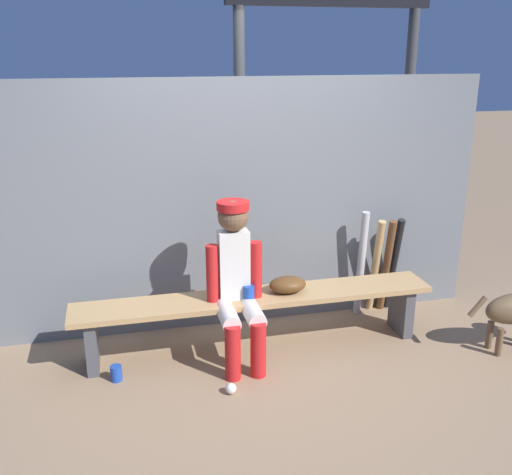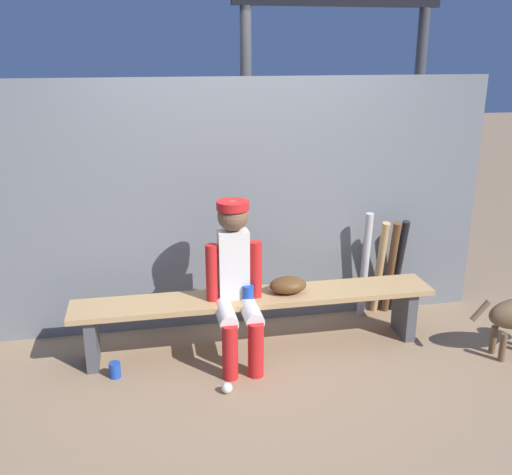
{
  "view_description": "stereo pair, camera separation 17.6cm",
  "coord_description": "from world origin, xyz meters",
  "px_view_note": "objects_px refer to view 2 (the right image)",
  "views": [
    {
      "loc": [
        -0.95,
        -3.87,
        2.19
      ],
      "look_at": [
        0.0,
        0.0,
        0.89
      ],
      "focal_mm": 41.02,
      "sensor_mm": 36.0,
      "label": 1
    },
    {
      "loc": [
        -0.77,
        -3.91,
        2.19
      ],
      "look_at": [
        0.0,
        0.0,
        0.89
      ],
      "focal_mm": 41.02,
      "sensor_mm": 36.0,
      "label": 2
    }
  ],
  "objects_px": {
    "dugout_bench": "(256,306)",
    "player_seated": "(236,278)",
    "baseball_glove": "(288,285)",
    "cup_on_ground": "(115,370)",
    "scoreboard": "(345,5)",
    "bat_aluminum_black": "(398,267)",
    "cup_on_bench": "(248,293)",
    "bat_wood_tan": "(380,268)",
    "bat_wood_dark": "(391,268)",
    "baseball": "(227,388)",
    "bat_aluminum_silver": "(365,266)"
  },
  "relations": [
    {
      "from": "baseball_glove",
      "to": "player_seated",
      "type": "bearing_deg",
      "value": -165.25
    },
    {
      "from": "baseball",
      "to": "cup_on_bench",
      "type": "xyz_separation_m",
      "value": [
        0.24,
        0.48,
        0.46
      ]
    },
    {
      "from": "bat_aluminum_silver",
      "to": "cup_on_ground",
      "type": "height_order",
      "value": "bat_aluminum_silver"
    },
    {
      "from": "bat_aluminum_black",
      "to": "baseball",
      "type": "height_order",
      "value": "bat_aluminum_black"
    },
    {
      "from": "bat_wood_dark",
      "to": "bat_aluminum_black",
      "type": "xyz_separation_m",
      "value": [
        0.08,
        0.04,
        -0.01
      ]
    },
    {
      "from": "bat_aluminum_black",
      "to": "cup_on_bench",
      "type": "distance_m",
      "value": 1.46
    },
    {
      "from": "bat_wood_dark",
      "to": "baseball",
      "type": "height_order",
      "value": "bat_wood_dark"
    },
    {
      "from": "player_seated",
      "to": "bat_wood_dark",
      "type": "distance_m",
      "value": 1.48
    },
    {
      "from": "bat_wood_dark",
      "to": "player_seated",
      "type": "bearing_deg",
      "value": -161.64
    },
    {
      "from": "baseball_glove",
      "to": "cup_on_ground",
      "type": "relative_size",
      "value": 2.55
    },
    {
      "from": "baseball_glove",
      "to": "cup_on_bench",
      "type": "relative_size",
      "value": 2.55
    },
    {
      "from": "bat_wood_tan",
      "to": "bat_aluminum_black",
      "type": "bearing_deg",
      "value": 4.1
    },
    {
      "from": "dugout_bench",
      "to": "player_seated",
      "type": "relative_size",
      "value": 2.3
    },
    {
      "from": "baseball_glove",
      "to": "cup_on_ground",
      "type": "xyz_separation_m",
      "value": [
        -1.29,
        -0.21,
        -0.45
      ]
    },
    {
      "from": "cup_on_ground",
      "to": "dugout_bench",
      "type": "bearing_deg",
      "value": 11.54
    },
    {
      "from": "baseball_glove",
      "to": "bat_wood_dark",
      "type": "distance_m",
      "value": 1.04
    },
    {
      "from": "baseball",
      "to": "cup_on_ground",
      "type": "bearing_deg",
      "value": 154.81
    },
    {
      "from": "cup_on_ground",
      "to": "scoreboard",
      "type": "distance_m",
      "value": 3.59
    },
    {
      "from": "scoreboard",
      "to": "bat_aluminum_silver",
      "type": "bearing_deg",
      "value": -93.24
    },
    {
      "from": "baseball_glove",
      "to": "bat_aluminum_silver",
      "type": "distance_m",
      "value": 0.84
    },
    {
      "from": "baseball",
      "to": "cup_on_bench",
      "type": "relative_size",
      "value": 0.67
    },
    {
      "from": "dugout_bench",
      "to": "cup_on_bench",
      "type": "bearing_deg",
      "value": -133.55
    },
    {
      "from": "dugout_bench",
      "to": "scoreboard",
      "type": "bearing_deg",
      "value": 51.24
    },
    {
      "from": "bat_aluminum_silver",
      "to": "bat_aluminum_black",
      "type": "height_order",
      "value": "bat_aluminum_silver"
    },
    {
      "from": "bat_aluminum_silver",
      "to": "bat_wood_tan",
      "type": "distance_m",
      "value": 0.14
    },
    {
      "from": "baseball_glove",
      "to": "bat_aluminum_silver",
      "type": "bearing_deg",
      "value": 26.02
    },
    {
      "from": "dugout_bench",
      "to": "cup_on_ground",
      "type": "bearing_deg",
      "value": -168.46
    },
    {
      "from": "cup_on_bench",
      "to": "cup_on_ground",
      "type": "bearing_deg",
      "value": -171.95
    },
    {
      "from": "baseball_glove",
      "to": "bat_aluminum_black",
      "type": "height_order",
      "value": "bat_aluminum_black"
    },
    {
      "from": "bat_wood_tan",
      "to": "scoreboard",
      "type": "bearing_deg",
      "value": 95.18
    },
    {
      "from": "bat_aluminum_black",
      "to": "cup_on_bench",
      "type": "height_order",
      "value": "bat_aluminum_black"
    },
    {
      "from": "dugout_bench",
      "to": "bat_wood_tan",
      "type": "relative_size",
      "value": 3.12
    },
    {
      "from": "bat_aluminum_silver",
      "to": "cup_on_ground",
      "type": "bearing_deg",
      "value": -164.12
    },
    {
      "from": "dugout_bench",
      "to": "baseball",
      "type": "height_order",
      "value": "dugout_bench"
    },
    {
      "from": "dugout_bench",
      "to": "bat_wood_tan",
      "type": "height_order",
      "value": "bat_wood_tan"
    },
    {
      "from": "player_seated",
      "to": "baseball_glove",
      "type": "relative_size",
      "value": 4.19
    },
    {
      "from": "bat_wood_dark",
      "to": "scoreboard",
      "type": "bearing_deg",
      "value": 100.25
    },
    {
      "from": "baseball",
      "to": "scoreboard",
      "type": "height_order",
      "value": "scoreboard"
    },
    {
      "from": "bat_wood_dark",
      "to": "bat_aluminum_black",
      "type": "relative_size",
      "value": 1.02
    },
    {
      "from": "player_seated",
      "to": "bat_aluminum_silver",
      "type": "bearing_deg",
      "value": 22.24
    },
    {
      "from": "baseball_glove",
      "to": "bat_wood_dark",
      "type": "relative_size",
      "value": 0.32
    },
    {
      "from": "bat_aluminum_silver",
      "to": "bat_wood_tan",
      "type": "relative_size",
      "value": 1.07
    },
    {
      "from": "baseball",
      "to": "cup_on_bench",
      "type": "distance_m",
      "value": 0.71
    },
    {
      "from": "cup_on_ground",
      "to": "scoreboard",
      "type": "bearing_deg",
      "value": 35.99
    },
    {
      "from": "baseball",
      "to": "baseball_glove",
      "type": "bearing_deg",
      "value": 45.36
    },
    {
      "from": "bat_wood_tan",
      "to": "cup_on_bench",
      "type": "relative_size",
      "value": 7.86
    },
    {
      "from": "dugout_bench",
      "to": "cup_on_ground",
      "type": "height_order",
      "value": "dugout_bench"
    },
    {
      "from": "baseball_glove",
      "to": "cup_on_ground",
      "type": "bearing_deg",
      "value": -170.61
    },
    {
      "from": "baseball_glove",
      "to": "bat_wood_dark",
      "type": "bearing_deg",
      "value": 19.83
    },
    {
      "from": "bat_aluminum_silver",
      "to": "baseball_glove",
      "type": "bearing_deg",
      "value": -153.98
    }
  ]
}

